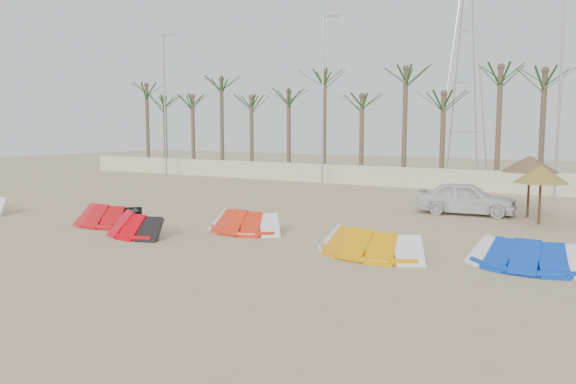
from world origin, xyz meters
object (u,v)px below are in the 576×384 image
Objects in this scene: kite_red_mid at (142,222)px; kite_red_right at (248,220)px; kite_blue at (530,253)px; parasol_left at (530,164)px; kite_red_left at (113,214)px; parasol_mid at (541,174)px; kite_orange at (372,241)px; car at (466,198)px.

kite_red_right is (3.05, 2.32, -0.00)m from kite_red_mid.
kite_blue is 9.58m from parasol_left.
parasol_mid is (14.36, 8.86, 1.58)m from kite_red_left.
kite_orange is at bearing 8.29° from kite_red_mid.
kite_red_left is 2.51m from kite_red_mid.
kite_orange is at bearing 170.35° from car.
parasol_left is at bearing 37.51° from kite_red_left.
parasol_left is at bearing 112.14° from parasol_mid.
parasol_mid is at bearing 31.66° from kite_red_left.
kite_red_left is 17.36m from parasol_left.
kite_red_mid is 15.43m from parasol_mid.
kite_red_right is at bearing 168.65° from kite_orange.
parasol_left is (13.69, 10.51, 1.87)m from kite_red_left.
kite_red_mid is at bearing -171.15° from kite_blue.
kite_red_left is 1.08× the size of kite_blue.
parasol_left reaches higher than kite_blue.
kite_orange is 10.59m from parasol_left.
kite_red_left is 1.30× the size of parasol_left.
kite_red_mid is 13.91m from car.
kite_red_left is at bearing -148.34° from parasol_mid.
parasol_mid is at bearing 38.77° from kite_red_mid.
kite_red_right is 0.97× the size of kite_blue.
kite_blue is at bearing -1.92° from kite_red_right.
parasol_left is at bearing 47.32° from kite_red_right.
parasol_mid is (-0.81, 7.62, 1.58)m from kite_blue.
car is (0.38, 9.50, 0.30)m from kite_orange.
kite_blue is at bearing -83.95° from parasol_mid.
parasol_left reaches higher than car.
kite_red_right is at bearing 178.08° from kite_blue.
parasol_mid reaches higher than kite_blue.
kite_orange is at bearing -105.83° from parasol_left.
kite_blue is (15.17, 1.23, -0.00)m from kite_red_left.
parasol_mid is (11.97, 9.61, 1.58)m from kite_red_mid.
kite_red_right is 9.73m from kite_blue.
car reaches higher than kite_orange.
kite_red_mid is 1.19× the size of kite_red_right.
kite_red_mid is 3.83m from kite_red_right.
parasol_mid reaches higher than kite_red_left.
parasol_left is (-1.48, 9.27, 1.87)m from kite_blue.
kite_red_left is 15.02m from car.
car reaches higher than kite_red_right.
parasol_mid reaches higher than kite_red_mid.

